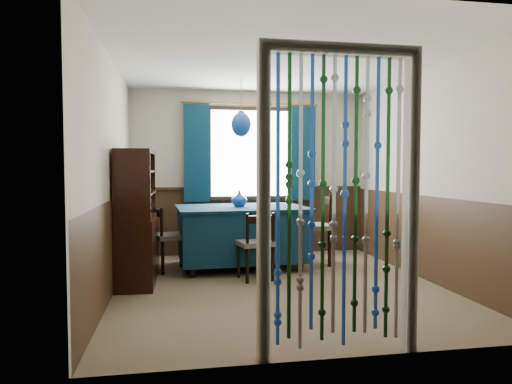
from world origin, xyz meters
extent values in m
plane|color=brown|center=(0.00, 0.00, 0.00)|extent=(4.00, 4.00, 0.00)
plane|color=silver|center=(0.00, 0.00, 2.50)|extent=(4.00, 4.00, 0.00)
plane|color=#BAB098|center=(0.00, 2.00, 1.25)|extent=(3.60, 0.00, 3.60)
plane|color=#BAB098|center=(0.00, -2.00, 1.25)|extent=(3.60, 0.00, 3.60)
plane|color=#BAB098|center=(-1.80, 0.00, 1.25)|extent=(0.00, 4.00, 4.00)
plane|color=#BAB098|center=(1.80, 0.00, 1.25)|extent=(0.00, 4.00, 4.00)
plane|color=#372415|center=(0.00, 1.99, 0.50)|extent=(3.60, 0.00, 3.60)
plane|color=#372415|center=(0.00, -1.99, 0.50)|extent=(3.60, 0.00, 3.60)
plane|color=#372415|center=(-1.79, 0.00, 0.50)|extent=(0.00, 4.00, 4.00)
plane|color=#372415|center=(1.79, 0.00, 0.50)|extent=(0.00, 4.00, 4.00)
cube|color=black|center=(0.00, 1.95, 1.55)|extent=(1.32, 0.12, 1.42)
cube|color=#0B283C|center=(-0.27, 1.02, 0.45)|extent=(1.69, 1.19, 0.66)
cube|color=#0B283C|center=(-0.27, 1.02, 0.80)|extent=(1.75, 1.26, 0.03)
cylinder|color=black|center=(-0.93, 0.56, 0.07)|extent=(0.07, 0.07, 0.14)
cylinder|color=black|center=(0.43, 0.64, 0.07)|extent=(0.07, 0.07, 0.14)
cylinder|color=black|center=(-0.98, 1.40, 0.07)|extent=(0.07, 0.07, 0.14)
cylinder|color=black|center=(0.39, 1.48, 0.07)|extent=(0.07, 0.07, 0.14)
cylinder|color=black|center=(-0.33, 0.15, 0.20)|extent=(0.04, 0.04, 0.41)
cylinder|color=black|center=(-0.02, 0.21, 0.20)|extent=(0.04, 0.04, 0.41)
cylinder|color=black|center=(-0.39, 0.44, 0.20)|extent=(0.04, 0.04, 0.41)
cylinder|color=black|center=(-0.08, 0.51, 0.20)|extent=(0.04, 0.04, 0.41)
cube|color=#5B5549|center=(-0.20, 0.33, 0.44)|extent=(0.47, 0.45, 0.05)
cube|color=black|center=(-0.17, 0.17, 0.74)|extent=(0.34, 0.11, 0.09)
cylinder|color=black|center=(-0.33, 0.14, 0.61)|extent=(0.04, 0.04, 0.40)
cylinder|color=black|center=(-0.01, 0.20, 0.61)|extent=(0.04, 0.04, 0.40)
cylinder|color=black|center=(-0.12, 1.86, 0.21)|extent=(0.04, 0.04, 0.42)
cylinder|color=black|center=(-0.45, 1.80, 0.21)|extent=(0.04, 0.04, 0.42)
cylinder|color=black|center=(-0.06, 1.55, 0.21)|extent=(0.04, 0.04, 0.42)
cylinder|color=black|center=(-0.38, 1.49, 0.21)|extent=(0.04, 0.04, 0.42)
cube|color=#5B5549|center=(-0.25, 1.67, 0.45)|extent=(0.49, 0.47, 0.06)
cube|color=black|center=(-0.29, 1.84, 0.76)|extent=(0.36, 0.11, 0.09)
cylinder|color=black|center=(-0.12, 1.87, 0.63)|extent=(0.04, 0.04, 0.41)
cylinder|color=black|center=(-0.45, 1.80, 0.63)|extent=(0.04, 0.04, 0.41)
cylinder|color=black|center=(-1.38, 1.08, 0.21)|extent=(0.04, 0.04, 0.42)
cylinder|color=black|center=(-1.30, 0.75, 0.21)|extent=(0.04, 0.04, 0.42)
cylinder|color=black|center=(-1.07, 1.16, 0.21)|extent=(0.04, 0.04, 0.42)
cylinder|color=black|center=(-0.99, 0.83, 0.21)|extent=(0.04, 0.04, 0.42)
cube|color=#5B5549|center=(-1.18, 0.95, 0.45)|extent=(0.48, 0.50, 0.06)
cube|color=black|center=(-1.35, 0.91, 0.76)|extent=(0.12, 0.35, 0.09)
cylinder|color=black|center=(-1.39, 1.08, 0.63)|extent=(0.04, 0.04, 0.41)
cylinder|color=black|center=(-1.31, 0.75, 0.63)|extent=(0.04, 0.04, 0.41)
cylinder|color=black|center=(0.90, 0.85, 0.24)|extent=(0.05, 0.05, 0.49)
cylinder|color=black|center=(0.94, 1.25, 0.24)|extent=(0.05, 0.05, 0.49)
cylinder|color=black|center=(0.53, 0.88, 0.24)|extent=(0.05, 0.05, 0.49)
cylinder|color=black|center=(0.56, 1.28, 0.24)|extent=(0.05, 0.05, 0.49)
cube|color=#5B5549|center=(0.73, 1.07, 0.52)|extent=(0.49, 0.51, 0.06)
cube|color=black|center=(0.93, 1.05, 0.88)|extent=(0.08, 0.42, 0.11)
cylinder|color=black|center=(0.91, 0.85, 0.73)|extent=(0.04, 0.04, 0.48)
cylinder|color=black|center=(0.95, 1.25, 0.73)|extent=(0.04, 0.04, 0.48)
cube|color=black|center=(-1.57, 0.48, 0.38)|extent=(0.43, 1.18, 0.77)
cube|color=black|center=(-1.57, -0.08, 1.15)|extent=(0.36, 0.06, 0.77)
cube|color=black|center=(-1.57, 1.03, 1.15)|extent=(0.36, 0.06, 0.77)
cube|color=black|center=(-1.57, 0.48, 1.51)|extent=(0.38, 1.18, 0.04)
cube|color=black|center=(-1.75, 0.48, 1.15)|extent=(0.05, 1.15, 0.77)
cube|color=black|center=(-1.54, 0.48, 1.04)|extent=(0.33, 1.10, 0.02)
cube|color=black|center=(-1.54, 0.48, 1.29)|extent=(0.33, 1.10, 0.02)
cylinder|color=olive|center=(-0.27, 1.02, 2.20)|extent=(0.01, 0.01, 0.60)
ellipsoid|color=navy|center=(-0.27, 1.02, 1.90)|extent=(0.26, 0.26, 0.32)
cylinder|color=olive|center=(-0.27, 1.02, 2.06)|extent=(0.08, 0.08, 0.03)
imported|color=navy|center=(-0.30, 1.03, 0.91)|extent=(0.22, 0.22, 0.20)
imported|color=beige|center=(-1.52, 0.26, 1.08)|extent=(0.27, 0.27, 0.05)
imported|color=beige|center=(-1.52, 0.73, 0.87)|extent=(0.21, 0.21, 0.20)
camera|label=1|loc=(-1.12, -4.97, 1.33)|focal=32.00mm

